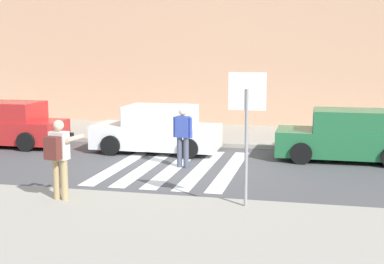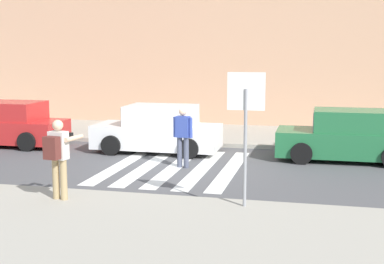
{
  "view_description": "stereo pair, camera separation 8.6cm",
  "coord_description": "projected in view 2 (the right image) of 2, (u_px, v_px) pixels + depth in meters",
  "views": [
    {
      "loc": [
        3.85,
        -14.31,
        3.31
      ],
      "look_at": [
        0.6,
        -0.2,
        1.1
      ],
      "focal_mm": 50.0,
      "sensor_mm": 36.0,
      "label": 1
    },
    {
      "loc": [
        3.93,
        -14.29,
        3.31
      ],
      "look_at": [
        0.6,
        -0.2,
        1.1
      ],
      "focal_mm": 50.0,
      "sensor_mm": 36.0,
      "label": 2
    }
  ],
  "objects": [
    {
      "name": "crosswalk_stripe_4",
      "position": [
        230.0,
        170.0,
        14.97
      ],
      "size": [
        0.44,
        5.2,
        0.01
      ],
      "primitive_type": "cube",
      "color": "silver",
      "rests_on": "ground"
    },
    {
      "name": "ground_plane",
      "position": [
        173.0,
        169.0,
        15.14
      ],
      "size": [
        120.0,
        120.0,
        0.0
      ],
      "primitive_type": "plane",
      "color": "#4C4C4F"
    },
    {
      "name": "parked_car_white",
      "position": [
        158.0,
        130.0,
        17.5
      ],
      "size": [
        4.1,
        1.92,
        1.55
      ],
      "color": "white",
      "rests_on": "ground"
    },
    {
      "name": "building_facade_far",
      "position": [
        232.0,
        42.0,
        24.59
      ],
      "size": [
        56.0,
        4.0,
        7.42
      ],
      "primitive_type": "cube",
      "color": "tan",
      "rests_on": "ground"
    },
    {
      "name": "pedestrian_crossing",
      "position": [
        183.0,
        134.0,
        15.14
      ],
      "size": [
        0.58,
        0.29,
        1.72
      ],
      "color": "#474C60",
      "rests_on": "ground"
    },
    {
      "name": "crosswalk_stripe_0",
      "position": [
        122.0,
        164.0,
        15.7
      ],
      "size": [
        0.44,
        5.2,
        0.01
      ],
      "primitive_type": "cube",
      "color": "silver",
      "rests_on": "ground"
    },
    {
      "name": "sidewalk_far",
      "position": [
        213.0,
        134.0,
        20.9
      ],
      "size": [
        60.0,
        4.8,
        0.14
      ],
      "primitive_type": "cube",
      "color": "#9E998C",
      "rests_on": "ground"
    },
    {
      "name": "crosswalk_stripe_3",
      "position": [
        202.0,
        168.0,
        15.15
      ],
      "size": [
        0.44,
        5.2,
        0.01
      ],
      "primitive_type": "cube",
      "color": "silver",
      "rests_on": "ground"
    },
    {
      "name": "photographer_with_backpack",
      "position": [
        58.0,
        153.0,
        11.35
      ],
      "size": [
        0.67,
        0.9,
        1.72
      ],
      "color": "tan",
      "rests_on": "sidewalk_near"
    },
    {
      "name": "stop_sign",
      "position": [
        246.0,
        109.0,
        10.71
      ],
      "size": [
        0.76,
        0.08,
        2.75
      ],
      "color": "gray",
      "rests_on": "sidewalk_near"
    },
    {
      "name": "crosswalk_stripe_2",
      "position": [
        175.0,
        167.0,
        15.33
      ],
      "size": [
        0.44,
        5.2,
        0.01
      ],
      "primitive_type": "cube",
      "color": "silver",
      "rests_on": "ground"
    },
    {
      "name": "parked_car_red",
      "position": [
        8.0,
        125.0,
        18.76
      ],
      "size": [
        4.1,
        1.92,
        1.55
      ],
      "color": "red",
      "rests_on": "ground"
    },
    {
      "name": "parked_car_green",
      "position": [
        347.0,
        137.0,
        16.15
      ],
      "size": [
        4.1,
        1.92,
        1.55
      ],
      "color": "#236B3D",
      "rests_on": "ground"
    },
    {
      "name": "crosswalk_stripe_1",
      "position": [
        148.0,
        166.0,
        15.52
      ],
      "size": [
        0.44,
        5.2,
        0.01
      ],
      "primitive_type": "cube",
      "color": "silver",
      "rests_on": "ground"
    },
    {
      "name": "sidewalk_near",
      "position": [
        78.0,
        241.0,
        9.17
      ],
      "size": [
        60.0,
        6.0,
        0.14
      ],
      "primitive_type": "cube",
      "color": "#9E998C",
      "rests_on": "ground"
    }
  ]
}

